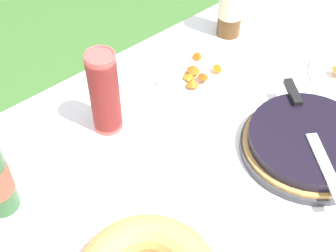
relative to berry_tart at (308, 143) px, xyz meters
The scene contains 6 objects.
garden_table 0.29m from the berry_tart, behind, with size 1.77×1.15×0.71m.
tablecloth 0.28m from the berry_tart, behind, with size 1.78×1.16×0.10m.
berry_tart is the anchor object (origin of this frame).
serving_knife 0.05m from the berry_tart, 56.73° to the left, with size 0.23×0.33×0.01m.
cup_stack 0.50m from the berry_tart, 129.68° to the left, with size 0.07×0.07×0.23m.
snack_plate_left 0.37m from the berry_tart, 92.78° to the left, with size 0.23×0.23×0.05m.
Camera 1 is at (-0.45, -0.35, 1.58)m, focal length 50.00 mm.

